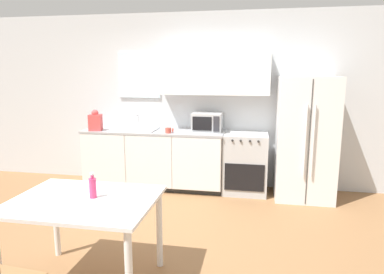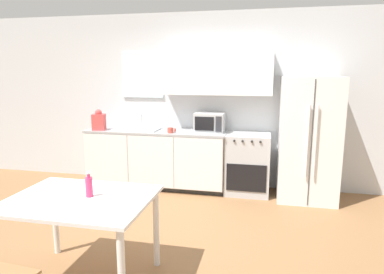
# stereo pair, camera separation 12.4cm
# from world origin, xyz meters

# --- Properties ---
(ground_plane) EXTENTS (12.00, 12.00, 0.00)m
(ground_plane) POSITION_xyz_m (0.00, 0.00, 0.00)
(ground_plane) COLOR olive
(wall_back) EXTENTS (12.00, 0.38, 2.70)m
(wall_back) POSITION_xyz_m (0.05, 1.95, 1.41)
(wall_back) COLOR silver
(wall_back) RESTS_ON ground_plane
(kitchen_counter) EXTENTS (2.19, 0.63, 0.91)m
(kitchen_counter) POSITION_xyz_m (-0.51, 1.65, 0.46)
(kitchen_counter) COLOR #333333
(kitchen_counter) RESTS_ON ground_plane
(oven_range) EXTENTS (0.64, 0.60, 0.90)m
(oven_range) POSITION_xyz_m (0.91, 1.66, 0.45)
(oven_range) COLOR #B7BABC
(oven_range) RESTS_ON ground_plane
(refrigerator) EXTENTS (0.80, 0.75, 1.74)m
(refrigerator) POSITION_xyz_m (1.74, 1.60, 0.87)
(refrigerator) COLOR white
(refrigerator) RESTS_ON ground_plane
(kitchen_sink) EXTENTS (0.71, 0.46, 0.22)m
(kitchen_sink) POSITION_xyz_m (-0.83, 1.65, 0.92)
(kitchen_sink) COLOR #B7BABC
(kitchen_sink) RESTS_ON kitchen_counter
(microwave) EXTENTS (0.44, 0.38, 0.28)m
(microwave) POSITION_xyz_m (0.31, 1.73, 1.05)
(microwave) COLOR #B7BABC
(microwave) RESTS_ON kitchen_counter
(coffee_mug) EXTENTS (0.12, 0.09, 0.08)m
(coffee_mug) POSITION_xyz_m (-0.22, 1.45, 0.95)
(coffee_mug) COLOR #BF4C3F
(coffee_mug) RESTS_ON kitchen_counter
(grocery_bag_0) EXTENTS (0.22, 0.20, 0.32)m
(grocery_bag_0) POSITION_xyz_m (-1.39, 1.47, 1.05)
(grocery_bag_0) COLOR #D14C4C
(grocery_bag_0) RESTS_ON kitchen_counter
(dining_table) EXTENTS (1.17, 0.90, 0.77)m
(dining_table) POSITION_xyz_m (-0.34, -0.93, 0.67)
(dining_table) COLOR white
(dining_table) RESTS_ON ground_plane
(drink_bottle) EXTENTS (0.06, 0.06, 0.22)m
(drink_bottle) POSITION_xyz_m (-0.27, -0.88, 0.86)
(drink_bottle) COLOR #DB386B
(drink_bottle) RESTS_ON dining_table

